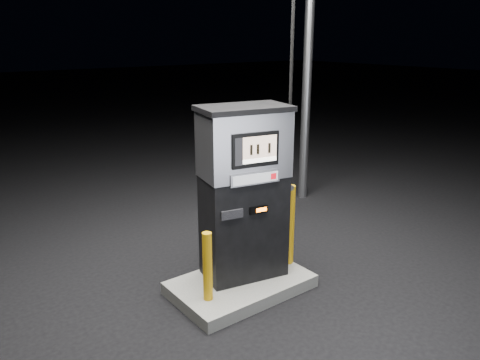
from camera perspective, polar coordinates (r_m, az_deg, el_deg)
ground at (r=5.75m, az=0.08°, el=-13.27°), size 80.00×80.00×0.00m
pump_island at (r=5.71m, az=0.08°, el=-12.62°), size 1.60×1.00×0.15m
fuel_dispenser at (r=5.39m, az=0.51°, el=-1.42°), size 1.17×0.80×4.22m
bollard_left at (r=5.11m, az=-3.98°, el=-10.48°), size 0.11×0.11×0.79m
bollard_right at (r=5.87m, az=5.97°, el=-5.46°), size 0.17×0.17×1.02m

